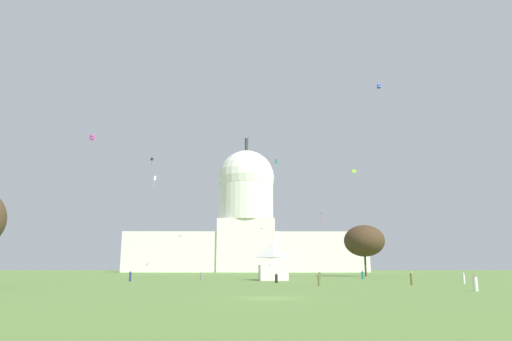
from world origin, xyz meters
name	(u,v)px	position (x,y,z in m)	size (l,w,h in m)	color
ground_plane	(269,298)	(0.00, 0.00, 0.00)	(800.00, 800.00, 0.00)	olive
capitol_building	(246,227)	(-3.69, 199.82, 22.82)	(120.94, 29.38, 70.42)	silver
event_tent	(273,262)	(2.73, 49.31, 3.33)	(5.58, 6.40, 6.54)	white
tree_east_far	(364,241)	(29.23, 87.27, 9.34)	(12.04, 12.64, 13.55)	#42301E
person_white_edge_east	(475,284)	(20.80, 9.99, 0.71)	(0.62, 0.62, 1.58)	silver
person_grey_mid_left	(202,276)	(-10.26, 48.55, 0.72)	(0.45, 0.45, 1.56)	gray
person_white_lawn_far_right	(464,278)	(29.37, 31.05, 0.76)	(0.39, 0.39, 1.62)	silver
person_navy_near_tree_east	(130,277)	(-21.51, 42.32, 0.81)	(0.42, 0.42, 1.75)	navy
person_black_front_center	(320,276)	(11.66, 52.05, 0.69)	(0.41, 0.41, 1.51)	black
person_olive_aisle_center	(319,280)	(7.37, 23.59, 0.70)	(0.49, 0.49, 1.53)	olive
person_teal_front_left	(363,275)	(21.21, 57.61, 0.78)	(0.62, 0.62, 1.73)	#1E757A
person_black_edge_west	(276,278)	(2.55, 35.11, 0.69)	(0.58, 0.58, 1.52)	black
person_olive_front_right	(412,279)	(19.91, 25.52, 0.82)	(0.43, 0.43, 1.77)	olive
kite_magenta_mid	(92,137)	(-36.76, 61.89, 30.66)	(1.18, 1.16, 1.07)	#D1339E
kite_orange_low	(179,237)	(-29.82, 146.44, 14.31)	(1.86, 1.70, 0.33)	orange
kite_yellow_low	(262,230)	(2.62, 119.98, 14.89)	(1.39, 1.30, 2.34)	yellow
kite_cyan_mid	(276,162)	(6.50, 102.29, 34.47)	(0.90, 0.56, 3.90)	#33BCDB
kite_red_high	(331,147)	(28.48, 127.93, 46.33)	(0.55, 0.59, 1.46)	red
kite_blue_high	(379,86)	(38.43, 96.34, 57.53)	(1.02, 1.10, 1.32)	blue
kite_lime_mid	(354,172)	(22.15, 64.71, 23.40)	(1.05, 0.13, 2.93)	#8CD133
kite_gold_high	(207,156)	(-19.67, 148.75, 47.85)	(1.15, 1.59, 2.90)	gold
kite_black_high	(152,159)	(-33.61, 108.45, 36.86)	(0.75, 0.79, 2.45)	black
kite_violet_mid	(322,215)	(24.05, 125.81, 20.84)	(1.11, 1.30, 3.92)	purple
kite_white_mid	(155,179)	(-34.41, 117.96, 32.19)	(0.75, 1.07, 4.18)	white
kite_pink_low	(272,232)	(2.93, 55.35, 9.20)	(0.50, 1.12, 4.52)	pink
kite_turquoise_mid	(221,184)	(-11.74, 117.87, 30.50)	(0.56, 0.94, 3.04)	teal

